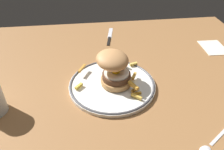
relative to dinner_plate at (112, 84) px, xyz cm
name	(u,v)px	position (x,y,z in cm)	size (l,w,h in cm)	color
ground_plane	(129,89)	(5.98, -0.33, -2.84)	(118.23, 107.65, 4.00)	olive
dinner_plate	(112,84)	(0.00, 0.00, 0.00)	(29.01, 29.01, 1.60)	white
burger	(114,68)	(0.76, 0.50, 6.33)	(15.20, 15.23, 11.31)	tan
fries_pile	(118,77)	(2.36, 1.26, 1.95)	(23.22, 23.09, 2.89)	orange
knife	(109,37)	(3.19, 35.23, -0.58)	(4.99, 17.95, 0.70)	black
spoon	(209,147)	(21.13, -27.27, -0.48)	(12.07, 8.69, 0.90)	silver
napkin	(214,47)	(47.11, 20.42, -0.64)	(9.63, 12.68, 0.40)	silver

